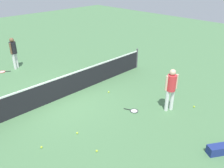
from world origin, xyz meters
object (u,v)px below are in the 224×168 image
at_px(tennis_ball_by_net, 109,92).
at_px(tennis_ball_baseline, 41,147).
at_px(tennis_ball_stray_left, 194,107).
at_px(tennis_ball_near_player, 97,151).
at_px(tennis_ball_midcourt, 77,133).
at_px(player_near_side, 171,87).
at_px(player_far_side, 13,51).
at_px(tennis_racket_far_player, 3,72).
at_px(tennis_racket_near_player, 133,111).
at_px(equipment_bag, 222,149).

distance_m(tennis_ball_by_net, tennis_ball_baseline, 4.14).
xyz_separation_m(tennis_ball_by_net, tennis_ball_stray_left, (1.54, -3.27, 0.00)).
bearing_deg(tennis_ball_baseline, tennis_ball_near_player, -50.42).
relative_size(tennis_ball_by_net, tennis_ball_midcourt, 1.00).
height_order(player_near_side, tennis_ball_midcourt, player_near_side).
bearing_deg(tennis_ball_stray_left, player_far_side, 109.36).
bearing_deg(player_far_side, player_near_side, -74.82).
distance_m(player_near_side, tennis_racket_far_player, 8.87).
relative_size(player_near_side, tennis_ball_baseline, 25.76).
bearing_deg(tennis_ball_stray_left, tennis_ball_baseline, 158.95).
distance_m(tennis_ball_by_net, tennis_ball_midcourt, 3.08).
xyz_separation_m(tennis_racket_near_player, tennis_ball_midcourt, (-2.40, 0.40, 0.02)).
bearing_deg(player_near_side, tennis_ball_baseline, 162.00).
relative_size(player_near_side, tennis_ball_by_net, 25.76).
bearing_deg(tennis_ball_midcourt, tennis_racket_near_player, -9.48).
bearing_deg(player_far_side, tennis_ball_stray_left, -70.64).
bearing_deg(tennis_ball_stray_left, tennis_ball_by_net, 115.22).
bearing_deg(tennis_racket_near_player, tennis_racket_far_player, 104.95).
relative_size(tennis_ball_by_net, equipment_bag, 0.08).
xyz_separation_m(player_far_side, tennis_racket_far_player, (-0.76, 0.02, -1.00)).
bearing_deg(tennis_ball_midcourt, equipment_bag, -56.49).
relative_size(tennis_ball_midcourt, tennis_ball_baseline, 1.00).
xyz_separation_m(player_near_side, tennis_ball_baseline, (-4.64, 1.51, -0.98)).
height_order(tennis_ball_near_player, equipment_bag, equipment_bag).
distance_m(tennis_ball_midcourt, tennis_ball_baseline, 1.22).
xyz_separation_m(tennis_racket_far_player, tennis_ball_baseline, (-1.63, -6.78, 0.02)).
bearing_deg(tennis_ball_stray_left, tennis_racket_far_player, 113.56).
distance_m(player_near_side, tennis_ball_by_net, 2.90).
distance_m(tennis_ball_baseline, tennis_ball_stray_left, 5.91).
bearing_deg(tennis_ball_baseline, tennis_racket_far_player, 76.47).
bearing_deg(tennis_racket_far_player, tennis_ball_baseline, -103.53).
height_order(player_near_side, equipment_bag, player_near_side).
height_order(tennis_ball_midcourt, equipment_bag, equipment_bag).
height_order(player_near_side, tennis_ball_stray_left, player_near_side).
distance_m(player_near_side, tennis_ball_midcourt, 3.80).
xyz_separation_m(player_near_side, tennis_ball_stray_left, (0.88, -0.62, -0.98)).
bearing_deg(tennis_racket_near_player, player_near_side, -40.98).
bearing_deg(player_far_side, tennis_ball_by_net, -74.27).
distance_m(tennis_ball_midcourt, tennis_ball_stray_left, 4.72).
relative_size(player_far_side, tennis_racket_far_player, 2.94).
distance_m(tennis_ball_by_net, tennis_ball_stray_left, 3.61).
bearing_deg(tennis_ball_near_player, tennis_racket_near_player, 15.74).
height_order(player_far_side, tennis_ball_baseline, player_far_side).
distance_m(tennis_racket_far_player, tennis_ball_by_net, 6.10).
relative_size(player_near_side, tennis_racket_near_player, 2.81).
height_order(tennis_racket_near_player, tennis_ball_by_net, tennis_ball_by_net).
distance_m(tennis_ball_near_player, tennis_ball_by_net, 3.79).
bearing_deg(equipment_bag, player_near_side, 68.87).
bearing_deg(player_near_side, tennis_ball_near_player, 176.96).
relative_size(tennis_ball_by_net, tennis_ball_stray_left, 1.00).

